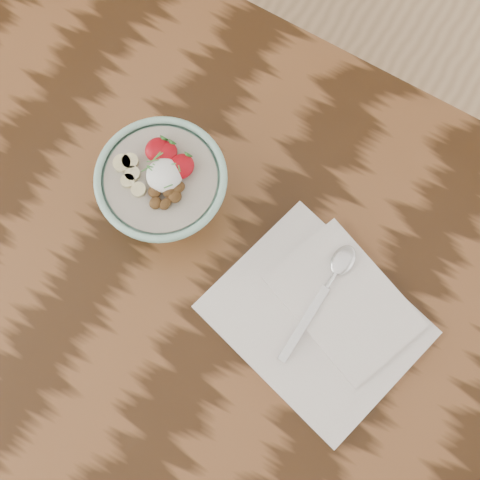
# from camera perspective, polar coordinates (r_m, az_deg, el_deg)

# --- Properties ---
(table) EXTENTS (1.60, 0.90, 0.75)m
(table) POSITION_cam_1_polar(r_m,az_deg,el_deg) (1.14, -9.19, -0.24)
(table) COLOR black
(table) RESTS_ON ground
(breakfast_bowl) EXTENTS (0.19, 0.19, 0.13)m
(breakfast_bowl) POSITION_cam_1_polar(r_m,az_deg,el_deg) (1.00, -6.53, 4.51)
(breakfast_bowl) COLOR #93C6B3
(breakfast_bowl) RESTS_ON table
(napkin) EXTENTS (0.34, 0.30, 0.02)m
(napkin) POSITION_cam_1_polar(r_m,az_deg,el_deg) (1.01, 7.00, -6.44)
(napkin) COLOR white
(napkin) RESTS_ON table
(spoon) EXTENTS (0.04, 0.20, 0.01)m
(spoon) POSITION_cam_1_polar(r_m,az_deg,el_deg) (1.01, 7.98, -3.05)
(spoon) COLOR silver
(spoon) RESTS_ON napkin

